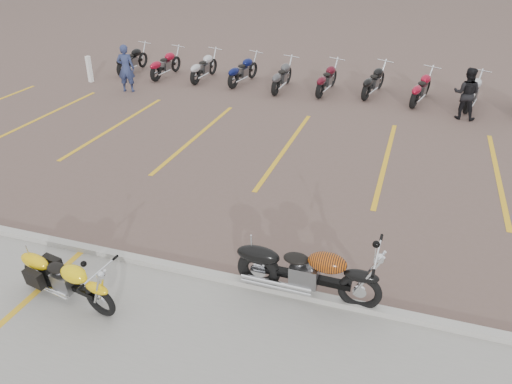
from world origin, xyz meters
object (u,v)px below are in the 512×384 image
Objects in this scene: bollard at (89,69)px; person_b at (466,94)px; person_a at (126,68)px; flame_cruiser at (304,272)px; yellow_cruiser at (67,280)px.

person_b is at bearing 0.46° from bollard.
flame_cruiser is at bearing 118.55° from person_a.
yellow_cruiser is at bearing 101.45° from person_a.
flame_cruiser is 2.40× the size of bollard.
person_a reaches higher than flame_cruiser.
person_b is at bearing 168.47° from person_a.
yellow_cruiser is 13.45m from bollard.
yellow_cruiser is at bearing 70.09° from person_b.
flame_cruiser is at bearing 30.80° from yellow_cruiser.
person_a is at bearing -17.67° from bollard.
bollard is at bearing 9.68° from person_b.
person_b is (2.73, 10.05, 0.32)m from flame_cruiser.
bollard is (-11.00, 9.94, 0.01)m from flame_cruiser.
flame_cruiser is 14.83m from bollard.
yellow_cruiser is 1.97× the size of bollard.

